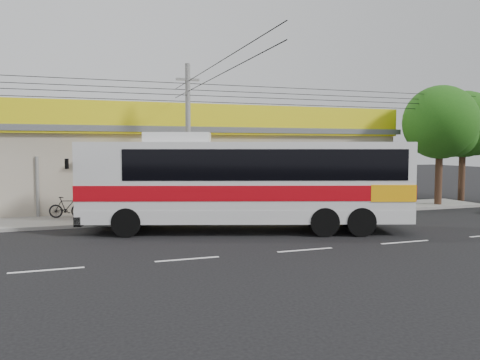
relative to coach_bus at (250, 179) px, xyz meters
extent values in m
plane|color=black|center=(0.53, -1.45, -2.15)|extent=(120.00, 120.00, 0.00)
cube|color=gray|center=(0.53, 4.55, -2.08)|extent=(30.00, 3.20, 0.15)
cube|color=#AA9D89|center=(0.53, 10.15, -0.05)|extent=(22.00, 8.00, 4.20)
cube|color=#525559|center=(0.53, 10.15, 2.20)|extent=(22.60, 8.60, 0.30)
cube|color=yellow|center=(0.53, 6.03, 2.75)|extent=(22.00, 0.24, 1.60)
cube|color=#B30B09|center=(-1.47, 6.00, 2.75)|extent=(9.00, 0.10, 1.20)
cube|color=#1A6612|center=(7.03, 6.00, 2.75)|extent=(2.40, 0.10, 1.10)
cube|color=navy|center=(9.73, 6.00, 2.75)|extent=(2.20, 0.10, 1.10)
cube|color=#B30B09|center=(-8.47, 6.00, 2.75)|extent=(3.00, 0.10, 1.10)
cube|color=yellow|center=(-1.47, 5.85, 0.85)|extent=(10.00, 1.20, 0.37)
cube|color=silver|center=(-0.20, 0.06, -0.09)|extent=(13.20, 6.59, 3.14)
cube|color=#BD0811|center=(-0.20, 0.06, -0.47)|extent=(13.25, 6.64, 0.60)
cube|color=#F9A90D|center=(5.16, -1.68, -0.47)|extent=(2.50, 3.17, 0.65)
cube|color=black|center=(0.53, -0.17, 0.61)|extent=(11.15, 5.96, 1.19)
cube|color=black|center=(-6.30, 2.05, 0.40)|extent=(0.90, 2.32, 1.63)
cube|color=silver|center=(-2.77, 0.90, 1.67)|extent=(2.94, 2.25, 0.39)
cylinder|color=black|center=(-4.90, 0.31, -1.59)|extent=(1.18, 0.68, 1.13)
cylinder|color=black|center=(-4.15, 2.63, -1.59)|extent=(1.18, 0.68, 1.13)
cylinder|color=black|center=(3.65, -2.47, -1.59)|extent=(1.18, 0.68, 1.13)
cylinder|color=black|center=(4.41, -0.14, -1.59)|extent=(1.18, 0.68, 1.13)
imported|color=maroon|center=(-5.90, 4.91, -1.48)|extent=(2.09, 1.21, 1.04)
imported|color=black|center=(-7.17, 5.14, -1.51)|extent=(1.71, 0.87, 0.99)
cylinder|color=#60605E|center=(-1.74, 3.63, 1.49)|extent=(0.24, 0.24, 7.29)
cube|color=#60605E|center=(-1.74, 3.63, 4.41)|extent=(1.09, 0.11, 0.11)
cylinder|color=#361F15|center=(16.66, 5.93, -0.37)|extent=(0.40, 0.40, 3.56)
sphere|color=#14470F|center=(16.66, 5.93, 2.75)|extent=(4.23, 4.23, 4.23)
sphere|color=#14470F|center=(17.32, 5.59, 2.08)|extent=(2.67, 2.67, 2.67)
cylinder|color=#361F15|center=(13.00, 3.89, -0.38)|extent=(0.40, 0.40, 3.53)
sphere|color=#14470F|center=(13.00, 3.89, 2.71)|extent=(4.19, 4.19, 4.19)
sphere|color=#14470F|center=(13.66, 3.56, 2.04)|extent=(2.65, 2.65, 2.65)
camera|label=1|loc=(-6.50, -17.83, 1.27)|focal=35.00mm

